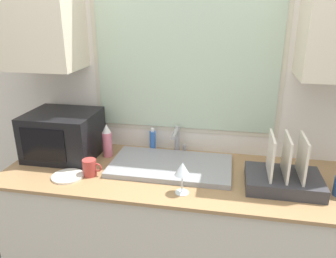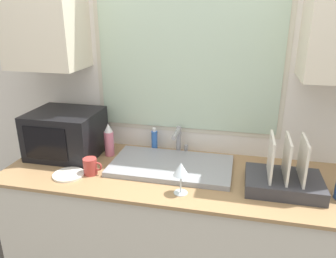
{
  "view_description": "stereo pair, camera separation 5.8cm",
  "coord_description": "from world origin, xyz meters",
  "px_view_note": "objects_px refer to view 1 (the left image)",
  "views": [
    {
      "loc": [
        0.28,
        -1.35,
        1.79
      ],
      "look_at": [
        -0.04,
        0.3,
        1.17
      ],
      "focal_mm": 35.0,
      "sensor_mm": 36.0,
      "label": 1
    },
    {
      "loc": [
        0.34,
        -1.34,
        1.79
      ],
      "look_at": [
        -0.04,
        0.3,
        1.17
      ],
      "focal_mm": 35.0,
      "sensor_mm": 36.0,
      "label": 2
    }
  ],
  "objects_px": {
    "spray_bottle": "(107,141)",
    "mug_near_sink": "(90,168)",
    "soap_bottle": "(153,141)",
    "faucet": "(177,138)",
    "microwave": "(63,135)",
    "dish_rack": "(284,177)",
    "wine_glass": "(182,170)"
  },
  "relations": [
    {
      "from": "spray_bottle",
      "to": "mug_near_sink",
      "type": "height_order",
      "value": "spray_bottle"
    },
    {
      "from": "spray_bottle",
      "to": "mug_near_sink",
      "type": "xyz_separation_m",
      "value": [
        -0.0,
        -0.27,
        -0.06
      ]
    },
    {
      "from": "soap_bottle",
      "to": "wine_glass",
      "type": "relative_size",
      "value": 0.93
    },
    {
      "from": "faucet",
      "to": "mug_near_sink",
      "type": "bearing_deg",
      "value": -139.31
    },
    {
      "from": "faucet",
      "to": "dish_rack",
      "type": "relative_size",
      "value": 0.47
    },
    {
      "from": "faucet",
      "to": "spray_bottle",
      "type": "relative_size",
      "value": 0.84
    },
    {
      "from": "spray_bottle",
      "to": "faucet",
      "type": "bearing_deg",
      "value": 13.87
    },
    {
      "from": "microwave",
      "to": "wine_glass",
      "type": "height_order",
      "value": "microwave"
    },
    {
      "from": "faucet",
      "to": "mug_near_sink",
      "type": "height_order",
      "value": "faucet"
    },
    {
      "from": "spray_bottle",
      "to": "microwave",
      "type": "bearing_deg",
      "value": -170.73
    },
    {
      "from": "spray_bottle",
      "to": "soap_bottle",
      "type": "height_order",
      "value": "spray_bottle"
    },
    {
      "from": "faucet",
      "to": "mug_near_sink",
      "type": "distance_m",
      "value": 0.58
    },
    {
      "from": "spray_bottle",
      "to": "soap_bottle",
      "type": "xyz_separation_m",
      "value": [
        0.27,
        0.13,
        -0.03
      ]
    },
    {
      "from": "microwave",
      "to": "spray_bottle",
      "type": "relative_size",
      "value": 1.97
    },
    {
      "from": "dish_rack",
      "to": "spray_bottle",
      "type": "relative_size",
      "value": 1.8
    },
    {
      "from": "wine_glass",
      "to": "microwave",
      "type": "bearing_deg",
      "value": 158.83
    },
    {
      "from": "microwave",
      "to": "dish_rack",
      "type": "height_order",
      "value": "same"
    },
    {
      "from": "microwave",
      "to": "wine_glass",
      "type": "xyz_separation_m",
      "value": [
        0.82,
        -0.32,
        -0.01
      ]
    },
    {
      "from": "dish_rack",
      "to": "mug_near_sink",
      "type": "bearing_deg",
      "value": -176.13
    },
    {
      "from": "dish_rack",
      "to": "spray_bottle",
      "type": "height_order",
      "value": "dish_rack"
    },
    {
      "from": "faucet",
      "to": "spray_bottle",
      "type": "distance_m",
      "value": 0.45
    },
    {
      "from": "spray_bottle",
      "to": "wine_glass",
      "type": "relative_size",
      "value": 1.25
    },
    {
      "from": "dish_rack",
      "to": "mug_near_sink",
      "type": "distance_m",
      "value": 1.07
    },
    {
      "from": "faucet",
      "to": "wine_glass",
      "type": "distance_m",
      "value": 0.48
    },
    {
      "from": "soap_bottle",
      "to": "mug_near_sink",
      "type": "xyz_separation_m",
      "value": [
        -0.27,
        -0.41,
        -0.02
      ]
    },
    {
      "from": "microwave",
      "to": "faucet",
      "type": "bearing_deg",
      "value": 12.11
    },
    {
      "from": "dish_rack",
      "to": "spray_bottle",
      "type": "xyz_separation_m",
      "value": [
        -1.06,
        0.2,
        0.04
      ]
    },
    {
      "from": "faucet",
      "to": "soap_bottle",
      "type": "bearing_deg",
      "value": 171.16
    },
    {
      "from": "spray_bottle",
      "to": "soap_bottle",
      "type": "distance_m",
      "value": 0.3
    },
    {
      "from": "faucet",
      "to": "microwave",
      "type": "xyz_separation_m",
      "value": [
        -0.71,
        -0.15,
        0.03
      ]
    },
    {
      "from": "faucet",
      "to": "spray_bottle",
      "type": "height_order",
      "value": "spray_bottle"
    },
    {
      "from": "microwave",
      "to": "mug_near_sink",
      "type": "height_order",
      "value": "microwave"
    }
  ]
}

